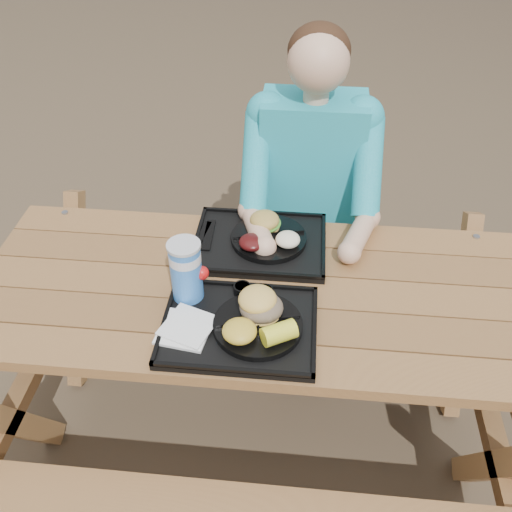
{
  "coord_description": "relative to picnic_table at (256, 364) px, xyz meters",
  "views": [
    {
      "loc": [
        0.13,
        -1.32,
        1.98
      ],
      "look_at": [
        0.0,
        0.0,
        0.88
      ],
      "focal_mm": 40.0,
      "sensor_mm": 36.0,
      "label": 1
    }
  ],
  "objects": [
    {
      "name": "condiment_mustard",
      "position": [
        0.03,
        -0.05,
        0.41
      ],
      "size": [
        0.05,
        0.05,
        0.03
      ],
      "primitive_type": "cylinder",
      "color": "#F5AC1B",
      "rests_on": "tray_near"
    },
    {
      "name": "picnic_table",
      "position": [
        0.0,
        0.0,
        0.0
      ],
      "size": [
        1.8,
        1.49,
        0.75
      ],
      "primitive_type": null,
      "color": "#999999",
      "rests_on": "ground"
    },
    {
      "name": "burger",
      "position": [
        0.0,
        0.26,
        0.46
      ],
      "size": [
        0.11,
        0.11,
        0.09
      ],
      "primitive_type": null,
      "color": "#B99341",
      "rests_on": "plate_far"
    },
    {
      "name": "plate_far",
      "position": [
        0.02,
        0.22,
        0.41
      ],
      "size": [
        0.26,
        0.26,
        0.02
      ],
      "primitive_type": "cylinder",
      "color": "black",
      "rests_on": "tray_far"
    },
    {
      "name": "mac_cheese",
      "position": [
        -0.02,
        -0.25,
        0.44
      ],
      "size": [
        0.1,
        0.1,
        0.05
      ],
      "primitive_type": "ellipsoid",
      "color": "gold",
      "rests_on": "plate_near"
    },
    {
      "name": "condiment_bbq",
      "position": [
        -0.04,
        -0.05,
        0.41
      ],
      "size": [
        0.05,
        0.05,
        0.03
      ],
      "primitive_type": "cylinder",
      "color": "black",
      "rests_on": "tray_near"
    },
    {
      "name": "sandwich",
      "position": [
        0.03,
        -0.15,
        0.48
      ],
      "size": [
        0.12,
        0.12,
        0.12
      ],
      "primitive_type": null,
      "color": "#EDBA53",
      "rests_on": "plate_near"
    },
    {
      "name": "cutlery_far",
      "position": [
        -0.19,
        0.23,
        0.4
      ],
      "size": [
        0.04,
        0.17,
        0.01
      ],
      "primitive_type": "cube",
      "rotation": [
        0.0,
        0.0,
        0.03
      ],
      "color": "black",
      "rests_on": "tray_far"
    },
    {
      "name": "corn_cob",
      "position": [
        0.09,
        -0.25,
        0.44
      ],
      "size": [
        0.13,
        0.13,
        0.06
      ],
      "primitive_type": null,
      "rotation": [
        0.0,
        0.0,
        0.51
      ],
      "color": "#F7F334",
      "rests_on": "plate_near"
    },
    {
      "name": "ground",
      "position": [
        0.0,
        0.0,
        -0.38
      ],
      "size": [
        60.0,
        60.0,
        0.0
      ],
      "primitive_type": "plane",
      "color": "#999999",
      "rests_on": "ground"
    },
    {
      "name": "diner",
      "position": [
        0.15,
        0.57,
        0.27
      ],
      "size": [
        0.48,
        0.84,
        1.28
      ],
      "primitive_type": null,
      "color": "#1AB0B8",
      "rests_on": "ground"
    },
    {
      "name": "tray_far",
      "position": [
        -0.01,
        0.21,
        0.39
      ],
      "size": [
        0.45,
        0.35,
        0.02
      ],
      "primitive_type": "cube",
      "color": "black",
      "rests_on": "picnic_table"
    },
    {
      "name": "baked_beans",
      "position": [
        -0.03,
        0.15,
        0.44
      ],
      "size": [
        0.09,
        0.09,
        0.04
      ],
      "primitive_type": "ellipsoid",
      "color": "#430D0E",
      "rests_on": "plate_far"
    },
    {
      "name": "tray_near",
      "position": [
        -0.03,
        -0.19,
        0.39
      ],
      "size": [
        0.45,
        0.35,
        0.02
      ],
      "primitive_type": "cube",
      "color": "black",
      "rests_on": "picnic_table"
    },
    {
      "name": "potato_salad",
      "position": [
        0.09,
        0.18,
        0.44
      ],
      "size": [
        0.08,
        0.08,
        0.05
      ],
      "primitive_type": "ellipsoid",
      "color": "white",
      "rests_on": "plate_far"
    },
    {
      "name": "plate_near",
      "position": [
        0.02,
        -0.19,
        0.41
      ],
      "size": [
        0.26,
        0.26,
        0.02
      ],
      "primitive_type": "cylinder",
      "color": "black",
      "rests_on": "tray_near"
    },
    {
      "name": "napkin_stack",
      "position": [
        -0.18,
        -0.22,
        0.4
      ],
      "size": [
        0.16,
        0.16,
        0.02
      ],
      "primitive_type": "cube",
      "rotation": [
        0.0,
        0.0,
        -0.14
      ],
      "color": "white",
      "rests_on": "tray_near"
    },
    {
      "name": "soda_cup",
      "position": [
        -0.2,
        -0.08,
        0.49
      ],
      "size": [
        0.09,
        0.09,
        0.19
      ],
      "primitive_type": "cylinder",
      "color": "blue",
      "rests_on": "tray_near"
    }
  ]
}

